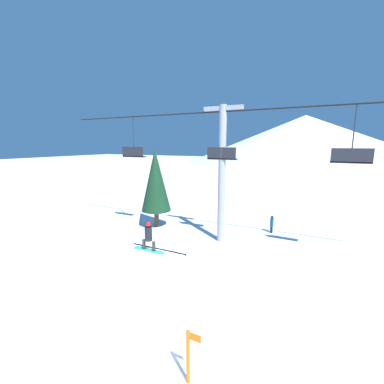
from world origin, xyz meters
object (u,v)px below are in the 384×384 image
at_px(snowboarder, 149,236).
at_px(trail_marker, 189,355).
at_px(snow_ramp, 126,298).
at_px(pine_tree_near, 156,180).
at_px(distant_skier, 272,223).

distance_m(snowboarder, trail_marker, 4.49).
distance_m(snow_ramp, pine_tree_near, 11.02).
bearing_deg(snowboarder, trail_marker, -40.65).
relative_size(pine_tree_near, distant_skier, 4.76).
bearing_deg(snow_ramp, pine_tree_near, 118.63).
relative_size(trail_marker, distant_skier, 1.24).
relative_size(snow_ramp, pine_tree_near, 0.70).
xyz_separation_m(trail_marker, distant_skier, (-0.04, 12.87, -0.15)).
bearing_deg(snow_ramp, distant_skier, 76.49).
bearing_deg(distant_skier, trail_marker, -89.84).
relative_size(pine_tree_near, trail_marker, 3.84).
height_order(pine_tree_near, distant_skier, pine_tree_near).
height_order(snowboarder, pine_tree_near, pine_tree_near).
bearing_deg(trail_marker, snowboarder, 139.35).
xyz_separation_m(snow_ramp, pine_tree_near, (-5.14, 9.42, 2.52)).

